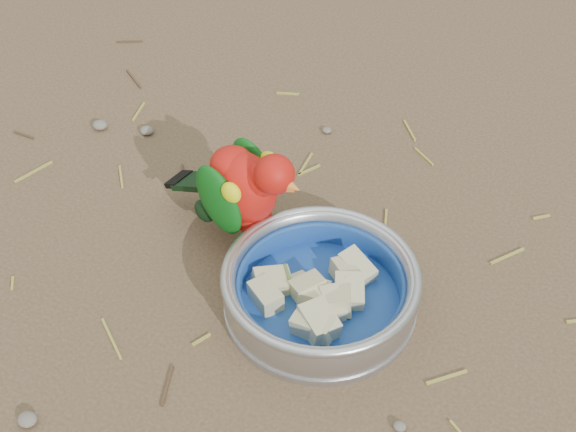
% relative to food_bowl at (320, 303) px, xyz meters
% --- Properties ---
extents(ground, '(60.00, 60.00, 0.00)m').
position_rel_food_bowl_xyz_m(ground, '(-0.10, 0.02, -0.01)').
color(ground, brown).
extents(food_bowl, '(0.23, 0.23, 0.02)m').
position_rel_food_bowl_xyz_m(food_bowl, '(0.00, 0.00, 0.00)').
color(food_bowl, '#B2B2BA').
rests_on(food_bowl, ground).
extents(bowl_wall, '(0.23, 0.23, 0.04)m').
position_rel_food_bowl_xyz_m(bowl_wall, '(0.00, 0.00, 0.03)').
color(bowl_wall, '#B2B2BA').
rests_on(bowl_wall, food_bowl).
extents(fruit_wedges, '(0.14, 0.14, 0.03)m').
position_rel_food_bowl_xyz_m(fruit_wedges, '(0.00, 0.00, 0.02)').
color(fruit_wedges, '#C9C08F').
rests_on(fruit_wedges, food_bowl).
extents(lory_parrot, '(0.21, 0.14, 0.16)m').
position_rel_food_bowl_xyz_m(lory_parrot, '(-0.13, 0.07, 0.07)').
color(lory_parrot, red).
rests_on(lory_parrot, ground).
extents(ground_debris, '(0.90, 0.80, 0.01)m').
position_rel_food_bowl_xyz_m(ground_debris, '(-0.14, 0.11, -0.01)').
color(ground_debris, '#A59941').
rests_on(ground_debris, ground).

